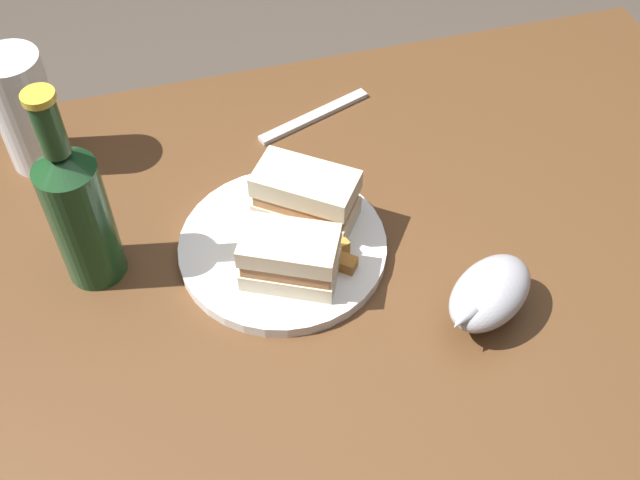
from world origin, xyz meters
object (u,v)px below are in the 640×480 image
object	(u,v)px
sandwich_half_right	(306,197)
gravy_boat	(489,294)
pint_glass	(28,117)
sandwich_half_left	(290,258)
cider_bottle	(78,210)
fork	(314,116)
plate	(283,247)

from	to	relation	value
sandwich_half_right	gravy_boat	bearing A→B (deg)	-49.49
sandwich_half_right	pint_glass	distance (m)	0.38
sandwich_half_left	gravy_boat	xyz separation A→B (m)	(0.20, -0.10, -0.01)
sandwich_half_right	cider_bottle	distance (m)	0.26
sandwich_half_right	fork	world-z (taller)	sandwich_half_right
sandwich_half_right	sandwich_half_left	bearing A→B (deg)	-115.94
sandwich_half_left	pint_glass	bearing A→B (deg)	132.72
plate	sandwich_half_left	bearing A→B (deg)	-92.94
plate	fork	xyz separation A→B (m)	(0.10, 0.23, -0.00)
gravy_boat	fork	world-z (taller)	gravy_boat
plate	cider_bottle	bearing A→B (deg)	171.65
pint_glass	fork	xyz separation A→B (m)	(0.38, -0.02, -0.07)
sandwich_half_left	sandwich_half_right	world-z (taller)	sandwich_half_right
plate	fork	world-z (taller)	plate
sandwich_half_right	plate	bearing A→B (deg)	-138.93
sandwich_half_left	fork	size ratio (longest dim) A/B	0.70
sandwich_half_right	gravy_boat	world-z (taller)	sandwich_half_right
plate	sandwich_half_left	xyz separation A→B (m)	(-0.00, -0.05, 0.04)
plate	gravy_boat	xyz separation A→B (m)	(0.20, -0.15, 0.03)
gravy_boat	cider_bottle	size ratio (longest dim) A/B	0.52
gravy_boat	pint_glass	bearing A→B (deg)	139.97
plate	sandwich_half_left	size ratio (longest dim) A/B	2.01
sandwich_half_left	cider_bottle	size ratio (longest dim) A/B	0.47
fork	plate	bearing A→B (deg)	45.91
pint_glass	fork	bearing A→B (deg)	-2.79
sandwich_half_left	plate	bearing A→B (deg)	87.06
plate	cider_bottle	xyz separation A→B (m)	(-0.22, 0.03, 0.10)
sandwich_half_right	cider_bottle	world-z (taller)	cider_bottle
plate	gravy_boat	bearing A→B (deg)	-37.74
sandwich_half_left	sandwich_half_right	size ratio (longest dim) A/B	0.93
sandwich_half_left	cider_bottle	bearing A→B (deg)	159.03
gravy_boat	cider_bottle	world-z (taller)	cider_bottle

